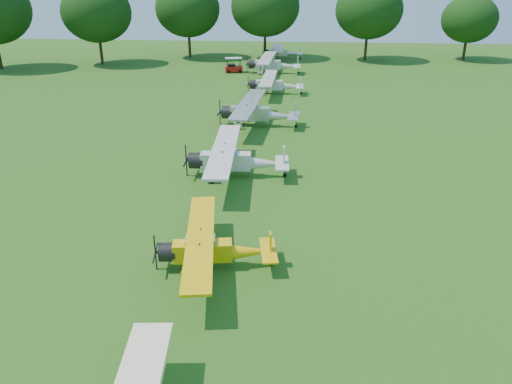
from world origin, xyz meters
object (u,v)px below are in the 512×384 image
aircraft_7 (281,51)px  aircraft_6 (272,63)px  aircraft_3 (234,158)px  aircraft_5 (274,83)px  aircraft_2 (212,248)px  aircraft_4 (256,111)px  golf_cart (233,68)px

aircraft_7 → aircraft_6: bearing=-97.1°
aircraft_7 → aircraft_3: bearing=-95.0°
aircraft_3 → aircraft_5: bearing=84.1°
aircraft_3 → aircraft_6: 39.59m
aircraft_2 → aircraft_7: bearing=80.8°
aircraft_4 → aircraft_6: size_ratio=0.97×
aircraft_2 → aircraft_6: bearing=81.5°
aircraft_3 → aircraft_4: size_ratio=0.96×
aircraft_6 → golf_cart: size_ratio=4.56×
aircraft_3 → aircraft_6: (0.05, 39.59, 0.09)m
aircraft_5 → golf_cart: bearing=116.6°
aircraft_2 → aircraft_6: aircraft_6 is taller
aircraft_4 → golf_cart: size_ratio=4.44×
aircraft_3 → aircraft_7: (0.74, 52.85, -0.10)m
aircraft_6 → aircraft_7: bearing=88.4°
aircraft_5 → aircraft_4: bearing=-92.6°
aircraft_6 → aircraft_4: bearing=-87.9°
aircraft_6 → aircraft_7: (0.69, 13.27, -0.19)m
aircraft_5 → golf_cart: size_ratio=3.90×
aircraft_3 → aircraft_4: (0.37, 12.66, 0.05)m
aircraft_2 → aircraft_5: aircraft_5 is taller
aircraft_7 → golf_cart: aircraft_7 is taller
aircraft_2 → aircraft_5: (0.59, 38.04, 0.14)m
aircraft_2 → aircraft_7: size_ratio=0.87×
aircraft_4 → aircraft_7: 40.20m
golf_cart → aircraft_5: bearing=-78.5°
aircraft_5 → aircraft_6: bearing=95.3°
aircraft_2 → golf_cart: size_ratio=3.45×
aircraft_2 → golf_cart: golf_cart is taller
aircraft_6 → aircraft_7: 13.28m
aircraft_5 → golf_cart: (-6.56, 13.43, -0.52)m
aircraft_6 → golf_cart: (-5.49, 0.20, -0.72)m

